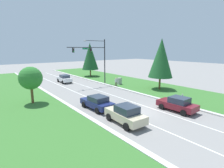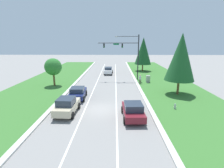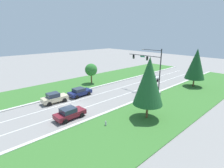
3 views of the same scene
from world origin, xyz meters
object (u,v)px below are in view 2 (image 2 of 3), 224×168
(conifer_near_right_tree, at_px, (181,57))
(conifer_far_right_tree, at_px, (143,51))
(utility_cabinet, at_px, (148,79))
(navy_sedan, at_px, (78,93))
(oak_near_left_tree, at_px, (53,67))
(traffic_signal_mast, at_px, (127,50))
(champagne_sedan, at_px, (67,106))
(white_sedan, at_px, (108,70))
(fire_hydrant, at_px, (175,107))
(pedestrian, at_px, (140,79))
(burgundy_sedan, at_px, (133,110))

(conifer_near_right_tree, distance_m, conifer_far_right_tree, 20.19)
(utility_cabinet, bearing_deg, conifer_near_right_tree, -68.16)
(navy_sedan, height_order, oak_near_left_tree, oak_near_left_tree)
(traffic_signal_mast, relative_size, champagne_sedan, 2.01)
(white_sedan, bearing_deg, champagne_sedan, -97.14)
(champagne_sedan, bearing_deg, navy_sedan, 91.14)
(traffic_signal_mast, relative_size, conifer_near_right_tree, 1.01)
(traffic_signal_mast, bearing_deg, champagne_sedan, -113.72)
(conifer_far_right_tree, bearing_deg, navy_sedan, -118.72)
(conifer_near_right_tree, xyz_separation_m, conifer_far_right_tree, (-2.02, 20.09, -0.27))
(white_sedan, distance_m, navy_sedan, 18.50)
(navy_sedan, xyz_separation_m, conifer_near_right_tree, (14.13, 2.00, 4.60))
(traffic_signal_mast, distance_m, utility_cabinet, 6.91)
(navy_sedan, relative_size, conifer_near_right_tree, 0.52)
(fire_hydrant, bearing_deg, traffic_signal_mast, 105.82)
(champagne_sedan, relative_size, conifer_far_right_tree, 0.52)
(champagne_sedan, xyz_separation_m, conifer_far_right_tree, (12.20, 27.14, 4.25))
(white_sedan, relative_size, conifer_near_right_tree, 0.52)
(fire_hydrant, bearing_deg, oak_near_left_tree, 148.78)
(navy_sedan, relative_size, pedestrian, 2.69)
(fire_hydrant, xyz_separation_m, oak_near_left_tree, (-17.36, 10.52, 2.97))
(burgundy_sedan, distance_m, white_sedan, 24.48)
(pedestrian, distance_m, fire_hydrant, 12.38)
(navy_sedan, bearing_deg, utility_cabinet, 37.16)
(traffic_signal_mast, xyz_separation_m, white_sedan, (-3.91, 6.14, -4.97))
(champagne_sedan, relative_size, pedestrian, 2.59)
(champagne_sedan, distance_m, burgundy_sedan, 7.02)
(navy_sedan, height_order, utility_cabinet, navy_sedan)
(traffic_signal_mast, relative_size, pedestrian, 5.20)
(traffic_signal_mast, bearing_deg, utility_cabinet, -35.39)
(traffic_signal_mast, xyz_separation_m, utility_cabinet, (3.78, -2.69, -5.13))
(oak_near_left_tree, xyz_separation_m, conifer_far_right_tree, (17.60, 15.28, 1.84))
(burgundy_sedan, distance_m, oak_near_left_tree, 18.01)
(oak_near_left_tree, bearing_deg, conifer_near_right_tree, -13.78)
(utility_cabinet, relative_size, conifer_near_right_tree, 0.16)
(navy_sedan, distance_m, oak_near_left_tree, 9.10)
(oak_near_left_tree, bearing_deg, utility_cabinet, 8.63)
(navy_sedan, bearing_deg, white_sedan, 76.41)
(traffic_signal_mast, height_order, conifer_near_right_tree, traffic_signal_mast)
(burgundy_sedan, relative_size, oak_near_left_tree, 0.92)
(fire_hydrant, bearing_deg, white_sedan, 110.94)
(white_sedan, bearing_deg, fire_hydrant, -67.41)
(conifer_far_right_tree, bearing_deg, fire_hydrant, -90.53)
(utility_cabinet, distance_m, pedestrian, 1.86)
(champagne_sedan, xyz_separation_m, fire_hydrant, (11.96, 1.34, -0.56))
(navy_sedan, height_order, pedestrian, pedestrian)
(burgundy_sedan, height_order, fire_hydrant, burgundy_sedan)
(champagne_sedan, bearing_deg, conifer_far_right_tree, 68.04)
(white_sedan, height_order, oak_near_left_tree, oak_near_left_tree)
(burgundy_sedan, distance_m, conifer_near_right_tree, 11.80)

